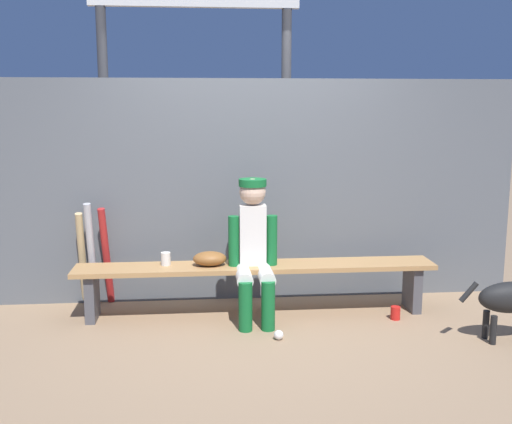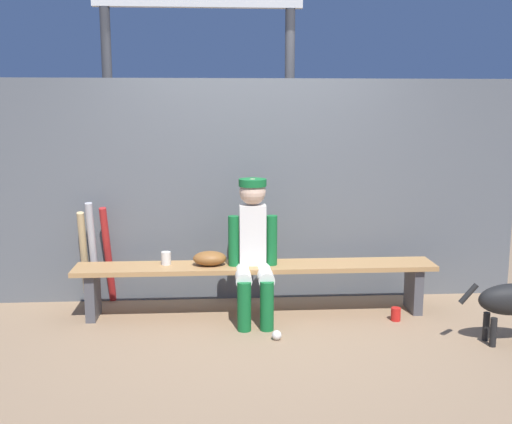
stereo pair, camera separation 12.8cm
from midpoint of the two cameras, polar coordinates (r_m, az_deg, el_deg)
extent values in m
plane|color=#937556|center=(5.27, -0.70, -9.55)|extent=(30.00, 30.00, 0.00)
cube|color=#595E63|center=(5.48, -1.11, 1.96)|extent=(4.86, 0.03, 2.00)
cube|color=#AD7F4C|center=(5.14, -0.71, -5.16)|extent=(3.04, 0.36, 0.04)
cube|color=#4C4C51|center=(5.28, -15.82, -7.62)|extent=(0.08, 0.29, 0.40)
cube|color=#4C4C51|center=(5.48, 13.81, -6.88)|extent=(0.08, 0.29, 0.40)
cube|color=silver|center=(5.08, -1.04, -2.18)|extent=(0.22, 0.13, 0.51)
sphere|color=beige|center=(5.01, -1.05, 1.90)|extent=(0.22, 0.22, 0.22)
cylinder|color=#14662D|center=(5.00, -1.06, 2.78)|extent=(0.23, 0.23, 0.06)
cylinder|color=silver|center=(4.96, -1.91, -5.99)|extent=(0.13, 0.38, 0.13)
cylinder|color=#14662D|center=(4.84, -1.76, -8.87)|extent=(0.11, 0.11, 0.40)
cylinder|color=#14662D|center=(5.06, -2.83, -2.81)|extent=(0.09, 0.09, 0.43)
cylinder|color=silver|center=(4.97, 0.17, -5.94)|extent=(0.13, 0.38, 0.13)
cylinder|color=#14662D|center=(4.85, 0.38, -8.81)|extent=(0.11, 0.11, 0.40)
cylinder|color=#14662D|center=(5.08, 0.78, -2.74)|extent=(0.09, 0.09, 0.43)
ellipsoid|color=brown|center=(5.11, -5.08, -4.38)|extent=(0.28, 0.20, 0.12)
cylinder|color=#B22323|center=(5.55, -14.52, -4.04)|extent=(0.10, 0.25, 0.89)
cylinder|color=#B7B7BC|center=(5.53, -15.84, -3.90)|extent=(0.08, 0.22, 0.94)
cylinder|color=tan|center=(5.60, -16.63, -4.21)|extent=(0.08, 0.27, 0.86)
sphere|color=white|center=(4.71, 1.35, -11.47)|extent=(0.07, 0.07, 0.07)
cylinder|color=red|center=(5.24, 12.27, -9.25)|extent=(0.08, 0.08, 0.11)
cylinder|color=silver|center=(5.17, -9.18, -4.36)|extent=(0.08, 0.08, 0.11)
cylinder|color=#3F3F42|center=(6.35, -14.46, 6.01)|extent=(0.10, 0.10, 2.71)
cylinder|color=#3F3F42|center=(6.32, 2.22, 6.30)|extent=(0.10, 0.10, 2.71)
ellipsoid|color=black|center=(4.96, 22.22, -7.43)|extent=(0.52, 0.20, 0.24)
cylinder|color=black|center=(4.80, 18.63, -7.15)|extent=(0.15, 0.04, 0.16)
cylinder|color=black|center=(5.01, 20.08, -9.88)|extent=(0.05, 0.05, 0.22)
cylinder|color=black|center=(4.91, 20.68, -10.33)|extent=(0.05, 0.05, 0.22)
camera|label=1|loc=(0.06, -90.73, -0.13)|focal=42.60mm
camera|label=2|loc=(0.06, 89.27, 0.13)|focal=42.60mm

